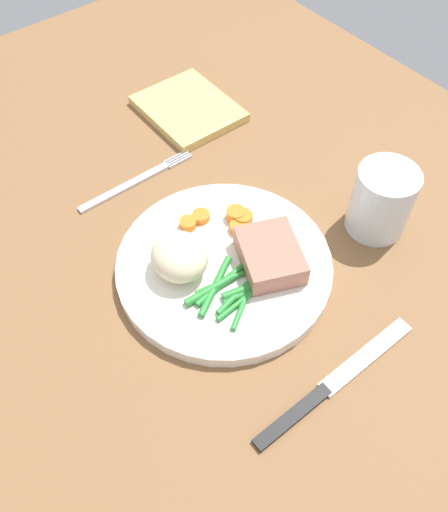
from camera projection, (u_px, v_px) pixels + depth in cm
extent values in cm
cube|color=brown|center=(232.00, 263.00, 62.37)|extent=(120.00, 90.00, 2.00)
cylinder|color=white|center=(224.00, 266.00, 59.95)|extent=(23.98, 23.98, 1.60)
cube|color=#A86B56|center=(270.00, 255.00, 58.10)|extent=(9.56, 8.73, 2.73)
ellipsoid|color=beige|center=(179.00, 257.00, 56.98)|extent=(6.46, 6.00, 4.34)
cylinder|color=orange|center=(188.00, 223.00, 62.03)|extent=(1.97, 1.97, 0.94)
cylinder|color=orange|center=(240.00, 227.00, 61.67)|extent=(2.38, 2.38, 0.97)
cylinder|color=orange|center=(243.00, 218.00, 62.39)|extent=(2.23, 2.23, 1.16)
cylinder|color=orange|center=(203.00, 215.00, 62.87)|extent=(2.07, 2.07, 0.85)
cylinder|color=orange|center=(236.00, 214.00, 62.64)|extent=(2.18, 2.18, 1.28)
cylinder|color=orange|center=(237.00, 215.00, 62.66)|extent=(2.10, 2.10, 1.20)
cylinder|color=#2D8C38|center=(245.00, 298.00, 56.06)|extent=(4.70, 7.06, 0.60)
cylinder|color=#2D8C38|center=(247.00, 288.00, 56.63)|extent=(2.28, 5.57, 0.90)
cylinder|color=#2D8C38|center=(238.00, 293.00, 56.39)|extent=(1.92, 6.58, 0.69)
cylinder|color=#2D8C38|center=(238.00, 304.00, 55.66)|extent=(1.05, 5.79, 0.61)
cylinder|color=#2D8C38|center=(215.00, 286.00, 56.88)|extent=(4.67, 7.16, 0.79)
cylinder|color=#2D8C38|center=(210.00, 289.00, 56.55)|extent=(1.26, 6.21, 0.88)
cylinder|color=#2D8C38|center=(225.00, 281.00, 57.31)|extent=(1.82, 8.32, 0.70)
cylinder|color=#2D8C38|center=(220.00, 283.00, 57.20)|extent=(1.64, 5.67, 0.61)
cylinder|color=#2D8C38|center=(247.00, 292.00, 56.52)|extent=(1.44, 5.71, 0.63)
cube|color=silver|center=(125.00, 187.00, 68.11)|extent=(1.00, 13.00, 0.40)
cube|color=silver|center=(175.00, 157.00, 71.50)|extent=(0.24, 3.60, 0.40)
cube|color=silver|center=(177.00, 158.00, 71.31)|extent=(0.24, 3.60, 0.40)
cube|color=silver|center=(179.00, 160.00, 71.12)|extent=(0.24, 3.60, 0.40)
cube|color=silver|center=(181.00, 162.00, 70.93)|extent=(0.24, 3.60, 0.40)
cube|color=black|center=(293.00, 417.00, 50.17)|extent=(1.30, 9.00, 0.64)
cube|color=silver|center=(366.00, 356.00, 53.91)|extent=(1.70, 12.00, 0.40)
cylinder|color=silver|center=(382.00, 201.00, 61.27)|extent=(7.02, 7.02, 8.40)
cylinder|color=silver|center=(378.00, 212.00, 62.81)|extent=(6.46, 6.46, 4.52)
cube|color=#DBBC6B|center=(188.00, 109.00, 76.94)|extent=(14.00, 11.61, 1.25)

